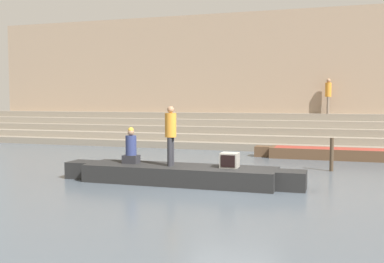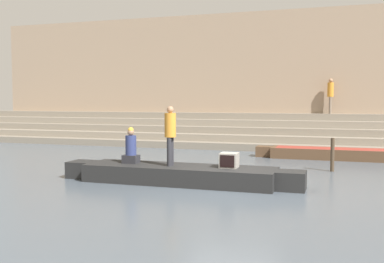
{
  "view_description": "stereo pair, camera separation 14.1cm",
  "coord_description": "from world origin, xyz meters",
  "px_view_note": "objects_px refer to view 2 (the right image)",
  "views": [
    {
      "loc": [
        2.59,
        -11.76,
        2.37
      ],
      "look_at": [
        -1.56,
        1.42,
        1.4
      ],
      "focal_mm": 42.0,
      "sensor_mm": 36.0,
      "label": 1
    },
    {
      "loc": [
        2.73,
        -11.72,
        2.37
      ],
      "look_at": [
        -1.56,
        1.42,
        1.4
      ],
      "focal_mm": 42.0,
      "sensor_mm": 36.0,
      "label": 2
    }
  ],
  "objects_px": {
    "moored_boat_shore": "(330,153)",
    "mooring_post": "(332,155)",
    "rowboat_main": "(179,174)",
    "person_rowing": "(131,149)",
    "tv_set": "(229,160)",
    "person_standing": "(170,131)",
    "person_on_steps": "(330,93)"
  },
  "relations": [
    {
      "from": "rowboat_main",
      "to": "person_rowing",
      "type": "height_order",
      "value": "person_rowing"
    },
    {
      "from": "rowboat_main",
      "to": "moored_boat_shore",
      "type": "bearing_deg",
      "value": 58.64
    },
    {
      "from": "moored_boat_shore",
      "to": "rowboat_main",
      "type": "bearing_deg",
      "value": -122.14
    },
    {
      "from": "rowboat_main",
      "to": "mooring_post",
      "type": "xyz_separation_m",
      "value": [
        4.13,
        3.57,
        0.29
      ]
    },
    {
      "from": "mooring_post",
      "to": "tv_set",
      "type": "bearing_deg",
      "value": -127.78
    },
    {
      "from": "person_standing",
      "to": "mooring_post",
      "type": "xyz_separation_m",
      "value": [
        4.37,
        3.63,
        -0.93
      ]
    },
    {
      "from": "rowboat_main",
      "to": "person_on_steps",
      "type": "xyz_separation_m",
      "value": [
        3.9,
        11.5,
        2.45
      ]
    },
    {
      "from": "tv_set",
      "to": "mooring_post",
      "type": "xyz_separation_m",
      "value": [
        2.69,
        3.47,
        -0.15
      ]
    },
    {
      "from": "rowboat_main",
      "to": "tv_set",
      "type": "height_order",
      "value": "tv_set"
    },
    {
      "from": "person_rowing",
      "to": "tv_set",
      "type": "xyz_separation_m",
      "value": [
        2.99,
        0.01,
        -0.23
      ]
    },
    {
      "from": "moored_boat_shore",
      "to": "mooring_post",
      "type": "height_order",
      "value": "mooring_post"
    },
    {
      "from": "person_rowing",
      "to": "moored_boat_shore",
      "type": "xyz_separation_m",
      "value": [
        5.56,
        6.77,
        -0.7
      ]
    },
    {
      "from": "tv_set",
      "to": "mooring_post",
      "type": "relative_size",
      "value": 0.43
    },
    {
      "from": "moored_boat_shore",
      "to": "person_on_steps",
      "type": "relative_size",
      "value": 3.38
    },
    {
      "from": "mooring_post",
      "to": "person_on_steps",
      "type": "xyz_separation_m",
      "value": [
        -0.24,
        7.93,
        2.15
      ]
    },
    {
      "from": "mooring_post",
      "to": "person_rowing",
      "type": "bearing_deg",
      "value": -148.45
    },
    {
      "from": "rowboat_main",
      "to": "person_standing",
      "type": "bearing_deg",
      "value": -166.52
    },
    {
      "from": "tv_set",
      "to": "moored_boat_shore",
      "type": "xyz_separation_m",
      "value": [
        2.57,
        6.76,
        -0.48
      ]
    },
    {
      "from": "moored_boat_shore",
      "to": "person_on_steps",
      "type": "bearing_deg",
      "value": 89.58
    },
    {
      "from": "person_standing",
      "to": "rowboat_main",
      "type": "bearing_deg",
      "value": 8.8
    },
    {
      "from": "tv_set",
      "to": "person_on_steps",
      "type": "xyz_separation_m",
      "value": [
        2.46,
        11.4,
        2.0
      ]
    },
    {
      "from": "person_standing",
      "to": "mooring_post",
      "type": "distance_m",
      "value": 5.76
    },
    {
      "from": "rowboat_main",
      "to": "moored_boat_shore",
      "type": "relative_size",
      "value": 1.19
    },
    {
      "from": "person_on_steps",
      "to": "rowboat_main",
      "type": "bearing_deg",
      "value": 39.21
    },
    {
      "from": "moored_boat_shore",
      "to": "mooring_post",
      "type": "xyz_separation_m",
      "value": [
        0.12,
        -3.28,
        0.33
      ]
    },
    {
      "from": "person_on_steps",
      "to": "person_rowing",
      "type": "bearing_deg",
      "value": 32.44
    },
    {
      "from": "person_rowing",
      "to": "tv_set",
      "type": "height_order",
      "value": "person_rowing"
    },
    {
      "from": "tv_set",
      "to": "person_on_steps",
      "type": "bearing_deg",
      "value": 83.29
    },
    {
      "from": "person_standing",
      "to": "mooring_post",
      "type": "bearing_deg",
      "value": 34.03
    },
    {
      "from": "rowboat_main",
      "to": "person_standing",
      "type": "height_order",
      "value": "person_standing"
    },
    {
      "from": "person_rowing",
      "to": "tv_set",
      "type": "distance_m",
      "value": 2.99
    },
    {
      "from": "person_standing",
      "to": "tv_set",
      "type": "height_order",
      "value": "person_standing"
    }
  ]
}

